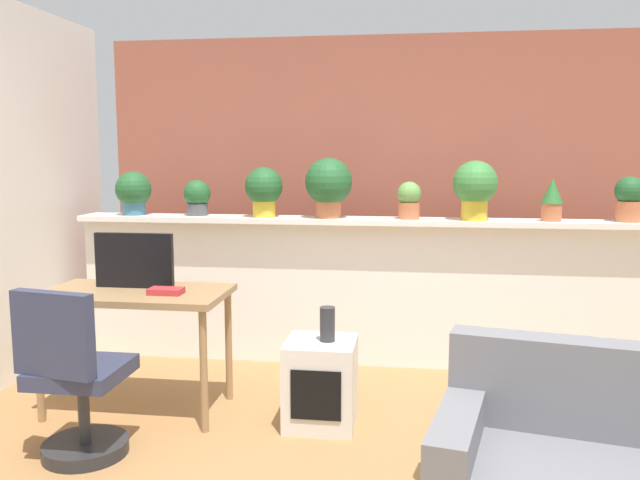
{
  "coord_description": "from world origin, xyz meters",
  "views": [
    {
      "loc": [
        0.31,
        -2.71,
        1.57
      ],
      "look_at": [
        -0.24,
        1.21,
        1.04
      ],
      "focal_mm": 36.19,
      "sensor_mm": 36.0,
      "label": 1
    }
  ],
  "objects_px": {
    "potted_plant_1": "(197,197)",
    "potted_plant_4": "(409,200)",
    "vase_on_shelf": "(327,324)",
    "potted_plant_5": "(475,187)",
    "potted_plant_7": "(629,198)",
    "desk": "(136,304)",
    "office_chair": "(75,387)",
    "potted_plant_6": "(552,199)",
    "potted_plant_2": "(264,189)",
    "tv_monitor": "(134,261)",
    "potted_plant_0": "(133,192)",
    "potted_plant_3": "(329,184)",
    "side_cube_shelf": "(321,383)",
    "book_on_desk": "(166,291)"
  },
  "relations": [
    {
      "from": "potted_plant_1",
      "to": "potted_plant_4",
      "type": "height_order",
      "value": "potted_plant_1"
    },
    {
      "from": "potted_plant_1",
      "to": "vase_on_shelf",
      "type": "xyz_separation_m",
      "value": [
        1.14,
        -1.13,
        -0.64
      ]
    },
    {
      "from": "potted_plant_5",
      "to": "vase_on_shelf",
      "type": "xyz_separation_m",
      "value": [
        -0.9,
        -1.08,
        -0.74
      ]
    },
    {
      "from": "potted_plant_7",
      "to": "desk",
      "type": "relative_size",
      "value": 0.28
    },
    {
      "from": "potted_plant_5",
      "to": "office_chair",
      "type": "height_order",
      "value": "potted_plant_5"
    },
    {
      "from": "potted_plant_6",
      "to": "vase_on_shelf",
      "type": "relative_size",
      "value": 1.5
    },
    {
      "from": "potted_plant_7",
      "to": "potted_plant_4",
      "type": "bearing_deg",
      "value": -179.17
    },
    {
      "from": "potted_plant_2",
      "to": "tv_monitor",
      "type": "bearing_deg",
      "value": -121.74
    },
    {
      "from": "potted_plant_0",
      "to": "potted_plant_2",
      "type": "distance_m",
      "value": 1.02
    },
    {
      "from": "potted_plant_5",
      "to": "potted_plant_7",
      "type": "height_order",
      "value": "potted_plant_5"
    },
    {
      "from": "potted_plant_3",
      "to": "side_cube_shelf",
      "type": "height_order",
      "value": "potted_plant_3"
    },
    {
      "from": "potted_plant_0",
      "to": "book_on_desk",
      "type": "distance_m",
      "value": 1.42
    },
    {
      "from": "potted_plant_0",
      "to": "potted_plant_6",
      "type": "bearing_deg",
      "value": -0.58
    },
    {
      "from": "potted_plant_1",
      "to": "potted_plant_4",
      "type": "relative_size",
      "value": 1.0
    },
    {
      "from": "potted_plant_7",
      "to": "office_chair",
      "type": "xyz_separation_m",
      "value": [
        -3.16,
        -1.72,
        -0.88
      ]
    },
    {
      "from": "vase_on_shelf",
      "to": "potted_plant_4",
      "type": "bearing_deg",
      "value": 67.61
    },
    {
      "from": "potted_plant_2",
      "to": "tv_monitor",
      "type": "height_order",
      "value": "potted_plant_2"
    },
    {
      "from": "potted_plant_2",
      "to": "potted_plant_6",
      "type": "height_order",
      "value": "potted_plant_2"
    },
    {
      "from": "potted_plant_2",
      "to": "book_on_desk",
      "type": "bearing_deg",
      "value": -106.88
    },
    {
      "from": "desk",
      "to": "potted_plant_4",
      "type": "bearing_deg",
      "value": 32.6
    },
    {
      "from": "side_cube_shelf",
      "to": "potted_plant_1",
      "type": "bearing_deg",
      "value": 134.08
    },
    {
      "from": "potted_plant_1",
      "to": "book_on_desk",
      "type": "relative_size",
      "value": 1.37
    },
    {
      "from": "vase_on_shelf",
      "to": "potted_plant_5",
      "type": "bearing_deg",
      "value": 49.93
    },
    {
      "from": "potted_plant_0",
      "to": "potted_plant_4",
      "type": "relative_size",
      "value": 1.24
    },
    {
      "from": "potted_plant_6",
      "to": "tv_monitor",
      "type": "bearing_deg",
      "value": -160.21
    },
    {
      "from": "potted_plant_6",
      "to": "potted_plant_0",
      "type": "bearing_deg",
      "value": 179.42
    },
    {
      "from": "office_chair",
      "to": "desk",
      "type": "bearing_deg",
      "value": 86.13
    },
    {
      "from": "potted_plant_0",
      "to": "tv_monitor",
      "type": "xyz_separation_m",
      "value": [
        0.43,
        -0.98,
        -0.36
      ]
    },
    {
      "from": "potted_plant_1",
      "to": "potted_plant_7",
      "type": "relative_size",
      "value": 0.86
    },
    {
      "from": "desk",
      "to": "potted_plant_1",
      "type": "bearing_deg",
      "value": 88.35
    },
    {
      "from": "potted_plant_2",
      "to": "potted_plant_3",
      "type": "xyz_separation_m",
      "value": [
        0.48,
        0.0,
        0.04
      ]
    },
    {
      "from": "potted_plant_1",
      "to": "side_cube_shelf",
      "type": "bearing_deg",
      "value": -45.92
    },
    {
      "from": "office_chair",
      "to": "book_on_desk",
      "type": "distance_m",
      "value": 0.75
    },
    {
      "from": "potted_plant_4",
      "to": "book_on_desk",
      "type": "xyz_separation_m",
      "value": [
        -1.4,
        -1.11,
        -0.47
      ]
    },
    {
      "from": "potted_plant_3",
      "to": "potted_plant_7",
      "type": "height_order",
      "value": "potted_plant_3"
    },
    {
      "from": "potted_plant_2",
      "to": "desk",
      "type": "distance_m",
      "value": 1.34
    },
    {
      "from": "tv_monitor",
      "to": "office_chair",
      "type": "height_order",
      "value": "tv_monitor"
    },
    {
      "from": "potted_plant_6",
      "to": "potted_plant_7",
      "type": "distance_m",
      "value": 0.51
    },
    {
      "from": "tv_monitor",
      "to": "side_cube_shelf",
      "type": "xyz_separation_m",
      "value": [
        1.17,
        -0.14,
        -0.67
      ]
    },
    {
      "from": "potted_plant_0",
      "to": "desk",
      "type": "bearing_deg",
      "value": -66.33
    },
    {
      "from": "potted_plant_1",
      "to": "potted_plant_7",
      "type": "distance_m",
      "value": 3.09
    },
    {
      "from": "potted_plant_1",
      "to": "potted_plant_7",
      "type": "xyz_separation_m",
      "value": [
        3.09,
        -0.03,
        0.02
      ]
    },
    {
      "from": "potted_plant_6",
      "to": "tv_monitor",
      "type": "height_order",
      "value": "potted_plant_6"
    },
    {
      "from": "potted_plant_3",
      "to": "book_on_desk",
      "type": "relative_size",
      "value": 2.21
    },
    {
      "from": "book_on_desk",
      "to": "potted_plant_3",
      "type": "bearing_deg",
      "value": 53.7
    },
    {
      "from": "potted_plant_2",
      "to": "potted_plant_4",
      "type": "relative_size",
      "value": 1.37
    },
    {
      "from": "potted_plant_1",
      "to": "potted_plant_5",
      "type": "bearing_deg",
      "value": -1.62
    },
    {
      "from": "potted_plant_2",
      "to": "potted_plant_0",
      "type": "bearing_deg",
      "value": 178.87
    },
    {
      "from": "side_cube_shelf",
      "to": "potted_plant_4",
      "type": "bearing_deg",
      "value": 66.12
    },
    {
      "from": "potted_plant_7",
      "to": "potted_plant_2",
      "type": "bearing_deg",
      "value": -179.6
    }
  ]
}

